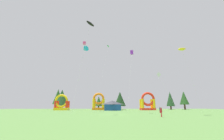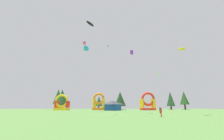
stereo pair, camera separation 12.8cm
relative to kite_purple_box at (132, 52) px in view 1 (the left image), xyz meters
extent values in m
plane|color=#5B8C42|center=(-5.01, -4.18, -15.78)|extent=(120.00, 120.00, 0.00)
cube|color=purple|center=(0.01, 0.02, -0.24)|extent=(0.89, 0.89, 0.47)
cube|color=purple|center=(0.01, 0.02, 0.33)|extent=(0.89, 0.89, 0.47)
cylinder|color=silver|center=(-1.17, -3.27, -7.87)|extent=(2.36, 6.59, 15.83)
ellipsoid|color=green|center=(-6.33, 20.00, 10.01)|extent=(1.43, 2.06, 0.70)
cylinder|color=silver|center=(-8.28, 15.12, -2.89)|extent=(3.91, 9.77, 25.79)
ellipsoid|color=black|center=(-10.60, -5.87, 4.92)|extent=(2.31, 2.75, 0.91)
cylinder|color=silver|center=(-11.79, -7.69, -5.43)|extent=(2.39, 3.66, 20.71)
pyramid|color=white|center=(8.93, 6.10, -4.85)|extent=(1.15, 0.58, 1.13)
cylinder|color=white|center=(8.95, 6.02, -5.65)|extent=(0.04, 0.04, 1.58)
cylinder|color=silver|center=(10.88, 5.02, -10.32)|extent=(3.87, 2.02, 10.93)
cube|color=#EA599E|center=(-14.15, 8.19, 5.87)|extent=(0.88, 0.88, 0.41)
cube|color=#EA599E|center=(-14.15, 8.19, 6.37)|extent=(0.88, 0.88, 0.41)
cylinder|color=silver|center=(-14.73, 4.22, -4.83)|extent=(1.16, 7.96, 21.91)
cone|color=#19B7CC|center=(-15.38, 17.22, 7.42)|extent=(3.18, 3.20, 2.51)
cylinder|color=silver|center=(-13.87, 18.39, -4.18)|extent=(3.03, 2.36, 23.20)
ellipsoid|color=yellow|center=(9.98, -7.14, -1.73)|extent=(2.59, 1.92, 1.13)
cylinder|color=silver|center=(12.10, -6.06, -8.76)|extent=(4.25, 2.17, 14.06)
cylinder|color=#B21E26|center=(7.14, 2.01, -15.40)|extent=(0.15, 0.15, 0.77)
cylinder|color=#B21E26|center=(7.20, 1.87, -15.40)|extent=(0.15, 0.15, 0.77)
cylinder|color=navy|center=(7.17, 1.94, -14.70)|extent=(0.36, 0.36, 0.61)
sphere|color=#9E704C|center=(7.17, 1.94, -14.29)|extent=(0.21, 0.21, 0.21)
cylinder|color=#B21E26|center=(2.70, -11.68, -15.38)|extent=(0.12, 0.12, 0.80)
cylinder|color=#B21E26|center=(2.71, -11.84, -15.38)|extent=(0.12, 0.12, 0.80)
cylinder|color=#B21E26|center=(2.71, -11.76, -14.66)|extent=(0.29, 0.29, 0.63)
sphere|color=#9E704C|center=(2.71, -11.76, -14.24)|extent=(0.22, 0.22, 0.22)
cube|color=yellow|center=(-25.70, 27.83, -15.25)|extent=(5.70, 3.82, 1.07)
cylinder|color=red|center=(-28.01, 26.45, -13.34)|extent=(1.07, 1.07, 2.74)
cylinder|color=red|center=(-23.38, 26.45, -13.34)|extent=(1.07, 1.07, 2.74)
cylinder|color=red|center=(-28.01, 29.21, -13.34)|extent=(1.07, 1.07, 2.74)
cylinder|color=red|center=(-23.38, 29.21, -13.34)|extent=(1.07, 1.07, 2.74)
torus|color=yellow|center=(-25.70, 26.45, -11.97)|extent=(5.48, 0.86, 5.48)
cube|color=orange|center=(-10.39, 30.97, -15.28)|extent=(5.32, 4.23, 1.01)
cylinder|color=yellow|center=(-12.46, 29.45, -12.84)|extent=(1.18, 1.18, 3.86)
cylinder|color=yellow|center=(-8.32, 29.45, -12.84)|extent=(1.18, 1.18, 3.86)
cylinder|color=yellow|center=(-12.46, 32.50, -12.84)|extent=(1.18, 1.18, 3.86)
cylinder|color=yellow|center=(-8.32, 32.50, -12.84)|extent=(1.18, 1.18, 3.86)
torus|color=orange|center=(-10.39, 29.45, -10.91)|extent=(5.09, 0.95, 5.09)
cube|color=red|center=(10.93, 28.66, -15.37)|extent=(6.13, 4.39, 0.81)
cylinder|color=yellow|center=(8.48, 27.08, -13.05)|extent=(1.23, 1.23, 3.83)
cylinder|color=yellow|center=(13.39, 27.08, -13.05)|extent=(1.23, 1.23, 3.83)
cylinder|color=yellow|center=(8.48, 30.24, -13.05)|extent=(1.23, 1.23, 3.83)
cylinder|color=yellow|center=(13.39, 30.24, -13.05)|extent=(1.23, 1.23, 3.83)
torus|color=red|center=(10.93, 27.08, -11.14)|extent=(5.89, 0.98, 5.89)
cube|color=#19478C|center=(-4.47, 23.28, -14.61)|extent=(6.48, 3.71, 2.35)
pyramid|color=#3F3F47|center=(-4.47, 23.28, -12.69)|extent=(6.48, 3.71, 1.48)
cylinder|color=#4C331E|center=(-32.17, 41.54, -14.48)|extent=(0.88, 0.88, 2.61)
cone|color=#234C1E|center=(-32.17, 41.54, -9.35)|extent=(4.89, 4.89, 7.64)
cylinder|color=#4C331E|center=(-29.86, 38.04, -14.90)|extent=(0.69, 0.69, 1.76)
cone|color=#234C1E|center=(-29.86, 38.04, -11.19)|extent=(3.82, 3.82, 5.67)
cylinder|color=#4C331E|center=(-29.00, 37.71, -14.80)|extent=(1.15, 1.15, 1.96)
cone|color=#1E4221|center=(-29.00, 37.71, -9.99)|extent=(6.39, 6.39, 7.67)
cylinder|color=#4C331E|center=(-10.89, 39.49, -15.01)|extent=(0.68, 0.68, 1.55)
cone|color=#234C1E|center=(-10.89, 39.49, -11.80)|extent=(3.77, 3.77, 4.85)
cylinder|color=#4C331E|center=(-0.07, 40.05, -14.97)|extent=(1.04, 1.04, 1.62)
cone|color=#193819|center=(-0.07, 40.05, -10.54)|extent=(5.80, 5.80, 7.24)
cylinder|color=#4C331E|center=(24.73, 37.05, -14.98)|extent=(0.72, 0.72, 1.60)
cone|color=#1E4221|center=(24.73, 37.05, -10.65)|extent=(4.01, 4.01, 7.06)
cylinder|color=#4C331E|center=(31.76, 37.17, -14.57)|extent=(0.79, 0.79, 2.42)
cone|color=#234C1E|center=(31.76, 37.17, -10.12)|extent=(4.40, 4.40, 6.49)
camera|label=1|loc=(-6.41, -37.81, -13.89)|focal=24.03mm
camera|label=2|loc=(-6.28, -37.82, -13.89)|focal=24.03mm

